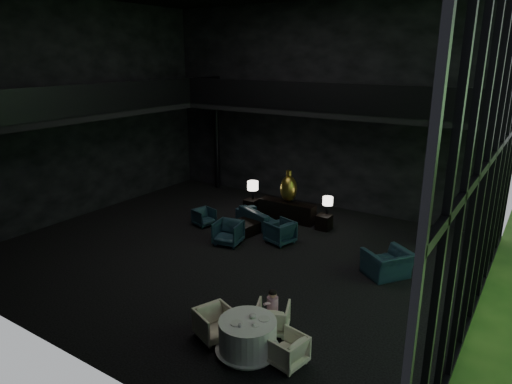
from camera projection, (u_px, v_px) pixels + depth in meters
The scene contains 34 objects.
floor at pixel (232, 253), 14.44m from camera, with size 14.00×12.00×0.02m, color black.
wall_back at pixel (320, 108), 18.09m from camera, with size 14.00×0.04×8.00m, color black.
wall_front at pixel (38, 167), 8.48m from camera, with size 14.00×0.04×8.00m, color black.
wall_left at pixel (78, 111), 16.96m from camera, with size 0.04×12.00×8.00m, color black.
curtain_wall at pixel (494, 154), 9.63m from camera, with size 0.20×12.00×8.00m, color black, non-canonical shape.
mezzanine_left at pixel (96, 113), 16.44m from camera, with size 2.00×12.00×0.25m, color black.
mezzanine_back at pixel (332, 112), 16.76m from camera, with size 12.00×2.00×0.25m, color black.
railing_left at pixel (113, 97), 15.74m from camera, with size 0.06×12.00×1.00m, color black.
railing_back at pixel (321, 97), 15.79m from camera, with size 12.00×0.06×1.00m, color black.
column_nw at pixel (217, 145), 21.05m from camera, with size 0.24×0.24×4.00m, color black.
column_ne at pixel (426, 186), 14.54m from camera, with size 0.24×0.24×4.00m, color black.
console at pixel (287, 211), 17.22m from camera, with size 2.24×0.51×0.71m, color black.
bronze_urn at pixel (289, 188), 17.06m from camera, with size 0.64×0.64×1.19m.
side_table_left at pixel (251, 206), 18.08m from camera, with size 0.49×0.49×0.54m, color black.
table_lamp_left at pixel (253, 186), 17.93m from camera, with size 0.43×0.43×0.72m.
side_table_right at pixel (324, 222), 16.31m from camera, with size 0.49×0.49×0.53m, color black.
table_lamp_right at pixel (328, 202), 16.30m from camera, with size 0.37×0.37×0.62m.
sofa at pixel (260, 214), 16.65m from camera, with size 2.18×0.64×0.85m, color black.
lounge_armchair_west at pixel (204, 217), 16.67m from camera, with size 0.61×0.57×0.63m, color #1D3446.
lounge_armchair_east at pixel (280, 230), 15.08m from camera, with size 0.90×0.84×0.92m, color #143143.
lounge_armchair_south at pixel (228, 230), 14.98m from camera, with size 0.93×0.87×0.96m, color #132331.
window_armchair at pixel (388, 258), 12.75m from camera, with size 1.31×0.85×1.15m, color black.
coffee_table at pixel (244, 228), 15.98m from camera, with size 0.89×0.89×0.40m, color black.
dining_table at pixel (248, 338), 9.52m from camera, with size 1.37×1.37×0.75m.
dining_chair_north at pixel (273, 317), 10.25m from camera, with size 0.69×0.65×0.71m, color silver.
dining_chair_east at pixel (287, 350), 9.16m from camera, with size 0.62×0.58×0.64m, color silver.
dining_chair_west at pixel (215, 322), 10.01m from camera, with size 0.74×0.69×0.76m, color silver.
child at pixel (273, 301), 10.20m from camera, with size 0.26×0.26×0.55m.
plate_a at pixel (237, 323), 9.30m from camera, with size 0.26×0.26×0.02m, color white.
plate_b at pixel (264, 319), 9.45m from camera, with size 0.24×0.24×0.02m, color white.
saucer at pixel (255, 325), 9.24m from camera, with size 0.16×0.16×0.01m, color white.
coffee_cup at pixel (253, 324), 9.23m from camera, with size 0.07×0.07×0.05m, color white.
cereal_bowl at pixel (253, 316), 9.51m from camera, with size 0.15×0.15×0.07m, color white.
cream_pot at pixel (240, 325), 9.18m from camera, with size 0.06×0.06×0.07m, color #99999E.
Camera 1 is at (7.92, -10.67, 6.01)m, focal length 32.00 mm.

